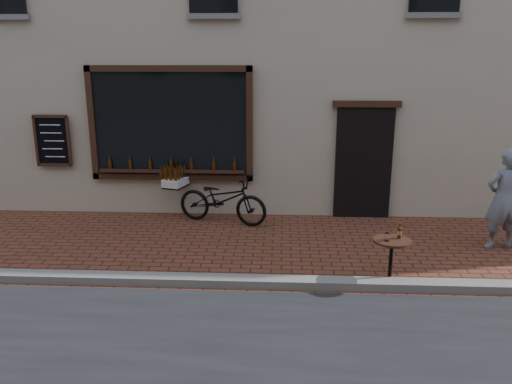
{
  "coord_description": "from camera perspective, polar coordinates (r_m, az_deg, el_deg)",
  "views": [
    {
      "loc": [
        0.29,
        -6.25,
        3.13
      ],
      "look_at": [
        -0.1,
        1.2,
        1.1
      ],
      "focal_mm": 35.0,
      "sensor_mm": 36.0,
      "label": 1
    }
  ],
  "objects": [
    {
      "name": "ground",
      "position": [
        6.99,
        0.29,
        -11.36
      ],
      "size": [
        90.0,
        90.0,
        0.0
      ],
      "primitive_type": "plane",
      "color": "#572F1C",
      "rests_on": "ground"
    },
    {
      "name": "kerb",
      "position": [
        7.14,
        0.37,
        -10.21
      ],
      "size": [
        90.0,
        0.25,
        0.12
      ],
      "primitive_type": "cube",
      "color": "slate",
      "rests_on": "ground"
    },
    {
      "name": "cargo_bicycle",
      "position": [
        9.64,
        -4.07,
        -0.75
      ],
      "size": [
        2.19,
        1.14,
        1.01
      ],
      "rotation": [
        0.0,
        0.0,
        1.28
      ],
      "color": "black",
      "rests_on": "ground"
    },
    {
      "name": "bistro_table",
      "position": [
        7.27,
        15.22,
        -6.68
      ],
      "size": [
        0.53,
        0.53,
        0.9
      ],
      "color": "black",
      "rests_on": "ground"
    },
    {
      "name": "pedestrian",
      "position": [
        9.19,
        26.43,
        -0.73
      ],
      "size": [
        0.69,
        0.52,
        1.71
      ],
      "primitive_type": "imported",
      "rotation": [
        0.0,
        0.0,
        3.33
      ],
      "color": "slate",
      "rests_on": "ground"
    }
  ]
}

